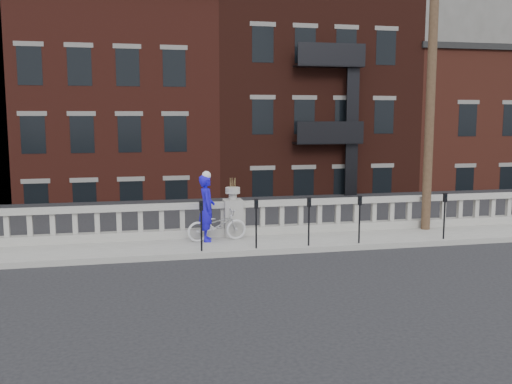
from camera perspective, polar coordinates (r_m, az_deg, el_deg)
The scene contains 13 objects.
ground at distance 13.62m, azimuth 0.61°, elevation -8.35°, with size 120.00×120.00×0.00m, color black.
sidewalk at distance 16.45m, azimuth -1.74°, elevation -5.29°, with size 32.00×2.20×0.15m, color gray.
balustrade at distance 17.25m, azimuth -2.33°, elevation -2.77°, with size 28.00×0.34×1.03m.
planter_pedestal at distance 17.22m, azimuth -2.33°, elevation -2.14°, with size 0.55×0.55×1.76m.
lower_level at distance 36.00m, azimuth -6.78°, elevation 5.79°, with size 80.00×44.00×20.80m.
utility_pole at distance 18.80m, azimuth 17.17°, elevation 11.82°, with size 1.60×0.28×10.00m.
parking_meter_a at distance 15.27m, azimuth -5.49°, elevation -2.80°, with size 0.10×0.09×1.36m.
parking_meter_b at distance 15.51m, azimuth 0.02°, elevation -2.60°, with size 0.10×0.09×1.36m.
parking_meter_c at distance 15.90m, azimuth 5.31°, elevation -2.39°, with size 0.10×0.09×1.36m.
parking_meter_d at distance 16.41m, azimuth 10.31°, elevation -2.16°, with size 0.10×0.09×1.36m.
parking_meter_e at distance 17.60m, azimuth 18.34°, elevation -1.77°, with size 0.10×0.09×1.36m.
bicycle at distance 16.59m, azimuth -3.93°, elevation -3.31°, with size 0.61×1.74×0.92m, color silver.
cyclist at distance 16.50m, azimuth -4.94°, elevation -1.60°, with size 0.70×0.46×1.93m, color #180DCE.
Camera 1 is at (-2.94, -12.76, 3.75)m, focal length 40.00 mm.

